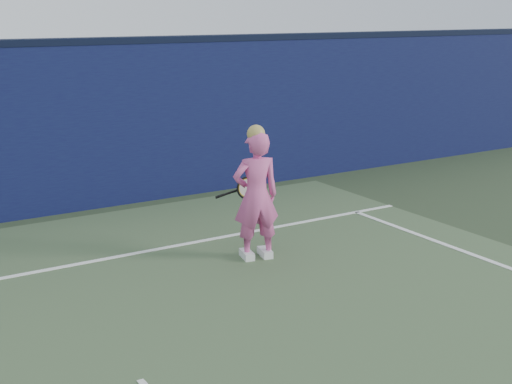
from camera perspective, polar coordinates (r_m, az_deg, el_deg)
player at (r=8.71m, az=0.00°, el=-0.26°), size 0.65×0.50×1.68m
racket at (r=9.10m, az=-0.90°, el=0.29°), size 0.54×0.20×0.30m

